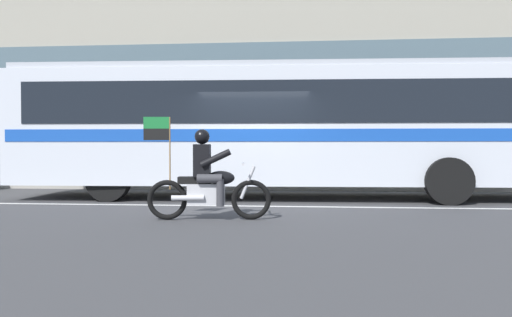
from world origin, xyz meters
TOP-DOWN VIEW (x-y plane):
  - ground_plane at (0.00, 0.00)m, footprint 60.00×60.00m
  - sidewalk_curb at (0.00, 5.10)m, footprint 28.00×3.80m
  - lane_center_stripe at (0.00, -0.60)m, footprint 26.60×0.14m
  - office_building_facade at (0.00, 7.39)m, footprint 28.00×0.89m
  - transit_bus at (0.66, 1.19)m, footprint 13.20×3.03m
  - motorcycle_with_rider at (-0.57, -2.59)m, footprint 2.19×0.66m
  - fire_hydrant at (0.83, 4.16)m, footprint 0.22×0.30m

SIDE VIEW (x-z plane):
  - ground_plane at x=0.00m, z-range 0.00..0.00m
  - lane_center_stripe at x=0.00m, z-range 0.00..0.01m
  - sidewalk_curb at x=0.00m, z-range 0.00..0.15m
  - fire_hydrant at x=0.83m, z-range 0.14..0.89m
  - motorcycle_with_rider at x=-0.57m, z-range -0.22..1.55m
  - transit_bus at x=0.66m, z-range 0.27..3.49m
  - office_building_facade at x=0.00m, z-range 0.01..12.77m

